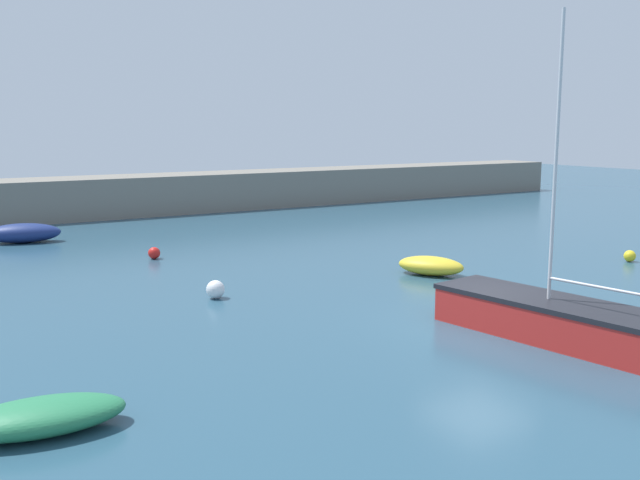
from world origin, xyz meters
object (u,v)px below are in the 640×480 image
mooring_buoy_red (154,253)px  mooring_buoy_white (215,289)px  mooring_buoy_yellow (630,256)px  rowboat_white_midwater (23,233)px  rowboat_blue_near (41,417)px  sailboat_tall_mast (548,317)px  dinghy_near_pier (431,266)px

mooring_buoy_red → mooring_buoy_white: 6.97m
mooring_buoy_white → mooring_buoy_yellow: bearing=-10.4°
rowboat_white_midwater → mooring_buoy_red: rowboat_white_midwater is taller
rowboat_blue_near → rowboat_white_midwater: (3.05, 20.56, 0.14)m
rowboat_blue_near → sailboat_tall_mast: size_ratio=0.38×
rowboat_blue_near → mooring_buoy_white: bearing=55.2°
mooring_buoy_yellow → dinghy_near_pier: bearing=165.2°
mooring_buoy_yellow → mooring_buoy_white: bearing=169.6°
dinghy_near_pier → rowboat_blue_near: 15.03m
rowboat_white_midwater → mooring_buoy_white: size_ratio=6.16×
rowboat_white_midwater → mooring_buoy_red: bearing=133.3°
rowboat_blue_near → rowboat_white_midwater: size_ratio=0.86×
dinghy_near_pier → mooring_buoy_red: (-7.03, 7.70, -0.09)m
rowboat_blue_near → rowboat_white_midwater: 20.79m
rowboat_white_midwater → mooring_buoy_white: (3.07, -13.54, -0.15)m
rowboat_blue_near → sailboat_tall_mast: sailboat_tall_mast is taller
dinghy_near_pier → sailboat_tall_mast: size_ratio=0.33×
sailboat_tall_mast → mooring_buoy_red: sailboat_tall_mast is taller
mooring_buoy_red → sailboat_tall_mast: bearing=-72.2°
rowboat_blue_near → mooring_buoy_red: (6.63, 13.98, -0.06)m
sailboat_tall_mast → mooring_buoy_yellow: 11.26m
mooring_buoy_yellow → mooring_buoy_white: mooring_buoy_white is taller
sailboat_tall_mast → mooring_buoy_white: bearing=25.9°
rowboat_blue_near → sailboat_tall_mast: bearing=2.7°
rowboat_blue_near → sailboat_tall_mast: 11.36m
rowboat_blue_near → mooring_buoy_white: rowboat_blue_near is taller
dinghy_near_pier → rowboat_white_midwater: bearing=-174.5°
mooring_buoy_white → sailboat_tall_mast: bearing=-56.0°
mooring_buoy_red → mooring_buoy_yellow: bearing=-33.4°
rowboat_white_midwater → mooring_buoy_white: bearing=117.6°
dinghy_near_pier → mooring_buoy_red: dinghy_near_pier is taller
rowboat_white_midwater → mooring_buoy_white: rowboat_white_midwater is taller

